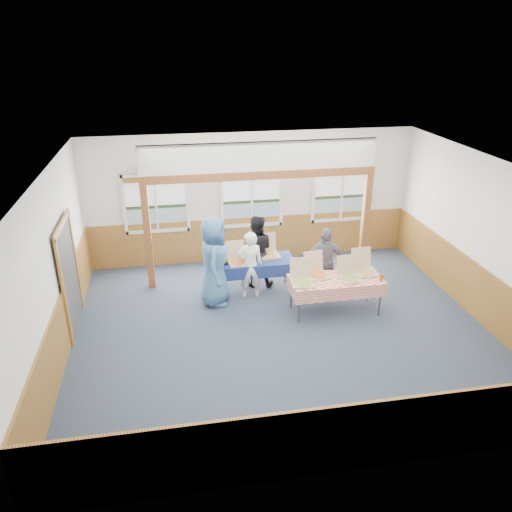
{
  "coord_description": "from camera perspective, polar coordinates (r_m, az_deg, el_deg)",
  "views": [
    {
      "loc": [
        -1.94,
        -8.06,
        5.29
      ],
      "look_at": [
        -0.33,
        1.0,
        1.16
      ],
      "focal_mm": 35.0,
      "sensor_mm": 36.0,
      "label": 1
    }
  ],
  "objects": [
    {
      "name": "floor",
      "position": [
        9.83,
        2.95,
        -8.43
      ],
      "size": [
        8.0,
        8.0,
        0.0
      ],
      "primitive_type": "plane",
      "color": "#2B3447",
      "rests_on": "ground"
    },
    {
      "name": "ceiling",
      "position": [
        8.55,
        3.4,
        9.96
      ],
      "size": [
        8.0,
        8.0,
        0.0
      ],
      "primitive_type": "plane",
      "rotation": [
        3.14,
        0.0,
        0.0
      ],
      "color": "white",
      "rests_on": "wall_back"
    },
    {
      "name": "wall_back",
      "position": [
        12.29,
        -0.54,
        6.67
      ],
      "size": [
        8.0,
        0.0,
        8.0
      ],
      "primitive_type": "plane",
      "rotation": [
        1.57,
        0.0,
        0.0
      ],
      "color": "silver",
      "rests_on": "floor"
    },
    {
      "name": "wall_front",
      "position": [
        6.18,
        10.67,
        -13.0
      ],
      "size": [
        8.0,
        0.0,
        8.0
      ],
      "primitive_type": "plane",
      "rotation": [
        -1.57,
        0.0,
        0.0
      ],
      "color": "silver",
      "rests_on": "floor"
    },
    {
      "name": "wall_left",
      "position": [
        9.1,
        -22.22,
        -1.69
      ],
      "size": [
        0.0,
        8.0,
        8.0
      ],
      "primitive_type": "plane",
      "rotation": [
        1.57,
        0.0,
        1.57
      ],
      "color": "silver",
      "rests_on": "floor"
    },
    {
      "name": "wall_right",
      "position": [
        10.67,
        24.59,
        1.64
      ],
      "size": [
        0.0,
        8.0,
        8.0
      ],
      "primitive_type": "plane",
      "rotation": [
        1.57,
        0.0,
        -1.57
      ],
      "color": "silver",
      "rests_on": "floor"
    },
    {
      "name": "wainscot_back",
      "position": [
        12.62,
        -0.5,
        2.09
      ],
      "size": [
        7.98,
        0.05,
        1.1
      ],
      "primitive_type": "cube",
      "color": "brown",
      "rests_on": "floor"
    },
    {
      "name": "wainscot_front",
      "position": [
        6.87,
        9.89,
        -19.89
      ],
      "size": [
        7.98,
        0.05,
        1.1
      ],
      "primitive_type": "cube",
      "color": "brown",
      "rests_on": "floor"
    },
    {
      "name": "wainscot_left",
      "position": [
        9.57,
        -21.09,
        -7.35
      ],
      "size": [
        0.05,
        6.98,
        1.1
      ],
      "primitive_type": "cube",
      "color": "brown",
      "rests_on": "floor"
    },
    {
      "name": "wainscot_right",
      "position": [
        11.06,
        23.55,
        -3.39
      ],
      "size": [
        0.05,
        6.98,
        1.1
      ],
      "primitive_type": "cube",
      "color": "brown",
      "rests_on": "floor"
    },
    {
      "name": "cased_opening",
      "position": [
        10.11,
        -20.61,
        -2.29
      ],
      "size": [
        0.06,
        1.3,
        2.1
      ],
      "primitive_type": "cube",
      "color": "#323232",
      "rests_on": "wall_left"
    },
    {
      "name": "window_left",
      "position": [
        12.07,
        -11.4,
        6.26
      ],
      "size": [
        1.56,
        0.1,
        1.46
      ],
      "color": "silver",
      "rests_on": "wall_back"
    },
    {
      "name": "window_mid",
      "position": [
        12.22,
        -0.5,
        6.97
      ],
      "size": [
        1.56,
        0.1,
        1.46
      ],
      "color": "silver",
      "rests_on": "wall_back"
    },
    {
      "name": "window_right",
      "position": [
        12.79,
        9.79,
        7.4
      ],
      "size": [
        1.56,
        0.1,
        1.46
      ],
      "color": "silver",
      "rests_on": "wall_back"
    },
    {
      "name": "post_left",
      "position": [
        11.15,
        -12.25,
        2.06
      ],
      "size": [
        0.15,
        0.15,
        2.4
      ],
      "primitive_type": "cube",
      "color": "brown",
      "rests_on": "floor"
    },
    {
      "name": "post_right",
      "position": [
        11.99,
        12.34,
        3.63
      ],
      "size": [
        0.15,
        0.15,
        2.4
      ],
      "primitive_type": "cube",
      "color": "brown",
      "rests_on": "floor"
    },
    {
      "name": "cross_beam",
      "position": [
        10.9,
        0.51,
        9.27
      ],
      "size": [
        5.15,
        0.18,
        0.18
      ],
      "primitive_type": "cube",
      "color": "brown",
      "rests_on": "post_left"
    },
    {
      "name": "table_left",
      "position": [
        10.93,
        -0.11,
        -0.7
      ],
      "size": [
        1.71,
        0.81,
        0.76
      ],
      "rotation": [
        0.0,
        0.0,
        0.04
      ],
      "color": "#323232",
      "rests_on": "floor"
    },
    {
      "name": "table_right",
      "position": [
        10.22,
        9.14,
        -2.84
      ],
      "size": [
        2.0,
        1.24,
        0.76
      ],
      "rotation": [
        0.0,
        0.0,
        0.22
      ],
      "color": "#323232",
      "rests_on": "floor"
    },
    {
      "name": "pizza_box_a",
      "position": [
        10.72,
        -2.13,
        -0.48
      ],
      "size": [
        0.43,
        0.51,
        0.43
      ],
      "rotation": [
        0.0,
        0.0,
        0.08
      ],
      "color": "#CEA989",
      "rests_on": "table_left"
    },
    {
      "name": "pizza_box_b",
      "position": [
        11.08,
        1.51,
        0.38
      ],
      "size": [
        0.44,
        0.53,
        0.45
      ],
      "rotation": [
        0.0,
        0.0,
        0.06
      ],
      "color": "#CEA989",
      "rests_on": "table_left"
    },
    {
      "name": "pizza_box_c",
      "position": [
        9.88,
        5.26,
        -2.82
      ],
      "size": [
        0.46,
        0.55,
        0.46
      ],
      "rotation": [
        0.0,
        0.0,
        -0.09
      ],
      "color": "#CEA989",
      "rests_on": "table_right"
    },
    {
      "name": "pizza_box_d",
      "position": [
        10.23,
        6.96,
        -1.92
      ],
      "size": [
        0.47,
        0.55,
        0.45
      ],
      "rotation": [
        0.0,
        0.0,
        0.12
      ],
      "color": "#CEA989",
      "rests_on": "table_right"
    },
    {
      "name": "pizza_box_e",
      "position": [
        10.19,
        10.64,
        -2.3
      ],
      "size": [
        0.43,
        0.52,
        0.44
      ],
      "rotation": [
        0.0,
        0.0,
        0.07
      ],
      "color": "#CEA989",
      "rests_on": "table_right"
    },
    {
      "name": "pizza_box_f",
      "position": [
        10.51,
        12.29,
        -1.57
      ],
      "size": [
        0.45,
        0.54,
        0.47
      ],
      "rotation": [
        0.0,
        0.0,
        0.04
      ],
      "color": "#CEA989",
      "rests_on": "table_right"
    },
    {
      "name": "veggie_tray",
      "position": [
        10.8,
        -4.03,
        -0.55
      ],
      "size": [
        0.41,
        0.41,
        0.09
      ],
      "color": "black",
      "rests_on": "table_left"
    },
    {
      "name": "drink_glass",
      "position": [
        10.26,
        14.14,
        -2.38
      ],
      "size": [
        0.07,
        0.07,
        0.15
      ],
      "primitive_type": "cylinder",
      "color": "#A6541B",
      "rests_on": "table_right"
    },
    {
      "name": "woman_white",
      "position": [
        10.65,
        -0.69,
        -1.04
      ],
      "size": [
        0.56,
        0.37,
        1.52
      ],
      "primitive_type": "imported",
      "rotation": [
        0.0,
        0.0,
        3.13
      ],
      "color": "white",
      "rests_on": "floor"
    },
    {
      "name": "woman_black",
      "position": [
        11.15,
        -0.02,
        0.56
      ],
      "size": [
        0.92,
        0.78,
        1.66
      ],
      "primitive_type": "imported",
      "rotation": [
        0.0,
        0.0,
        2.94
      ],
      "color": "black",
      "rests_on": "floor"
    },
    {
      "name": "man_blue",
      "position": [
        10.35,
        -4.81,
        -0.62
      ],
      "size": [
        0.76,
        1.03,
        1.94
      ],
      "primitive_type": "imported",
      "rotation": [
        0.0,
        0.0,
        1.41
      ],
      "color": "teal",
      "rests_on": "floor"
    },
    {
      "name": "person_grey",
      "position": [
        10.76,
        7.8,
        -0.78
      ],
      "size": [
        0.94,
        0.4,
        1.59
      ],
      "primitive_type": "imported",
      "rotation": [
        0.0,
        0.0,
        0.02
      ],
      "color": "slate",
      "rests_on": "floor"
    }
  ]
}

